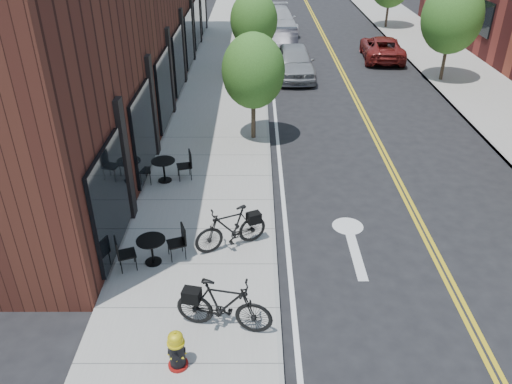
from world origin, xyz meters
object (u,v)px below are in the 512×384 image
object	(u,v)px
parked_car_b	(282,45)
parked_car_c	(278,20)
fire_hydrant	(177,350)
bistro_set_b	(152,248)
bicycle_right	(224,305)
parked_car_a	(294,61)
bistro_set_c	(164,168)
parked_car_far	(382,48)
bicycle_left	(231,228)

from	to	relation	value
parked_car_b	parked_car_c	xyz separation A→B (m)	(0.08, 7.01, -0.02)
fire_hydrant	bistro_set_b	world-z (taller)	fire_hydrant
fire_hydrant	parked_car_b	size ratio (longest dim) A/B	0.18
bistro_set_b	parked_car_b	size ratio (longest dim) A/B	0.33
bicycle_right	parked_car_a	size ratio (longest dim) A/B	0.44
bistro_set_c	parked_car_far	distance (m)	17.49
fire_hydrant	bicycle_left	bearing A→B (deg)	71.78
bicycle_right	parked_car_b	world-z (taller)	parked_car_b
fire_hydrant	bistro_set_c	bearing A→B (deg)	95.33
bicycle_left	parked_car_b	xyz separation A→B (m)	(2.07, 17.70, 0.13)
bicycle_left	parked_car_c	world-z (taller)	parked_car_c
fire_hydrant	bicycle_right	bearing A→B (deg)	44.26
bicycle_left	bistro_set_b	distance (m)	1.97
parked_car_a	parked_car_far	xyz separation A→B (m)	(5.13, 3.27, -0.15)
bistro_set_b	bicycle_right	bearing A→B (deg)	-70.34
bicycle_right	parked_car_b	bearing A→B (deg)	5.92
bistro_set_b	bistro_set_c	world-z (taller)	bistro_set_c
fire_hydrant	parked_car_far	bearing A→B (deg)	62.97
bicycle_left	parked_car_b	world-z (taller)	parked_car_b
fire_hydrant	bicycle_right	distance (m)	1.29
parked_car_a	parked_car_b	size ratio (longest dim) A/B	0.92
bicycle_right	parked_car_a	xyz separation A→B (m)	(2.58, 17.38, 0.06)
bicycle_right	parked_car_b	distance (m)	20.58
bistro_set_b	bistro_set_c	size ratio (longest dim) A/B	0.94
parked_car_a	parked_car_far	distance (m)	6.09
parked_car_c	parked_car_far	size ratio (longest dim) A/B	1.19
parked_car_a	bicycle_left	bearing A→B (deg)	-101.66
fire_hydrant	parked_car_c	bearing A→B (deg)	78.48
bistro_set_b	parked_car_a	bearing A→B (deg)	52.84
fire_hydrant	parked_car_c	size ratio (longest dim) A/B	0.16
parked_car_a	bistro_set_b	bearing A→B (deg)	-107.91
bistro_set_b	fire_hydrant	bearing A→B (deg)	-92.87
bicycle_right	bistro_set_b	bearing A→B (deg)	52.40
bistro_set_b	parked_car_c	size ratio (longest dim) A/B	0.30
bistro_set_c	parked_car_far	bearing A→B (deg)	41.19
bistro_set_c	parked_car_a	size ratio (longest dim) A/B	0.38
fire_hydrant	bicycle_right	world-z (taller)	bicycle_right
bicycle_left	parked_car_a	bearing A→B (deg)	145.44
bicycle_left	bistro_set_c	bearing A→B (deg)	-171.97
bicycle_left	bistro_set_b	xyz separation A→B (m)	(-1.86, -0.62, -0.13)
bistro_set_c	parked_car_a	distance (m)	12.13
bistro_set_b	parked_car_a	world-z (taller)	parked_car_a
fire_hydrant	parked_car_b	distance (m)	21.64
bicycle_left	bistro_set_c	size ratio (longest dim) A/B	1.09
bistro_set_c	parked_car_b	world-z (taller)	parked_car_b
bicycle_left	bistro_set_c	xyz separation A→B (m)	(-2.22, 3.47, -0.11)
bicycle_left	parked_car_far	distance (m)	19.47
fire_hydrant	parked_car_a	bearing A→B (deg)	73.99
parked_car_a	parked_car_c	world-z (taller)	parked_car_c
bicycle_left	parked_car_far	xyz separation A→B (m)	(7.69, 17.89, -0.06)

